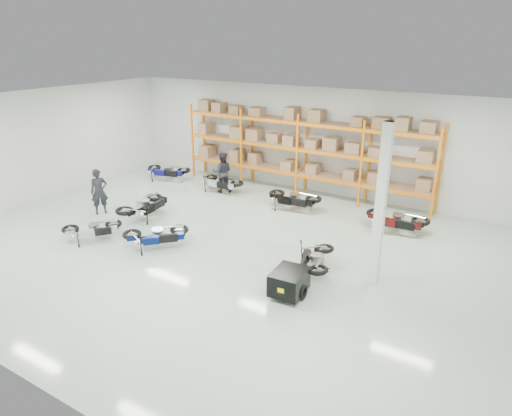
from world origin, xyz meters
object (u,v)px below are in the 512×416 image
Objects in this scene: trailer at (289,282)px; moto_back_c at (293,195)px; moto_silver_left at (92,226)px; moto_back_d at (396,217)px; moto_black_far_left at (145,202)px; person_left at (99,192)px; moto_back_a at (166,168)px; moto_touring_right at (315,255)px; person_back at (222,172)px; moto_back_b at (220,180)px; moto_blue_centre at (156,232)px.

moto_back_c is (-2.88, 5.83, 0.15)m from trailer.
moto_silver_left is 10.41m from moto_back_d.
moto_black_far_left is 1.13× the size of person_left.
moto_black_far_left is at bearing 110.00° from moto_back_d.
person_left reaches higher than moto_back_a.
moto_back_a is (-9.81, 4.62, 0.06)m from moto_touring_right.
moto_back_c is (4.35, 3.69, -0.03)m from moto_black_far_left.
person_back is at bearing 132.54° from trailer.
moto_black_far_left is 1.05× the size of moto_back_d.
moto_touring_right is at bearing 86.11° from trailer.
moto_black_far_left is 4.15m from person_back.
moto_back_d is at bearing -96.11° from moto_back_c.
moto_touring_right is at bearing -119.94° from moto_back_b.
moto_black_far_left reaches higher than moto_blue_centre.
person_back reaches higher than moto_touring_right.
trailer is at bearing -158.14° from moto_back_c.
moto_silver_left is 0.94× the size of person_back.
trailer is 0.92× the size of moto_back_c.
moto_back_b is at bearing -102.95° from moto_black_far_left.
moto_silver_left reaches higher than trailer.
moto_back_b reaches higher than moto_silver_left.
moto_touring_right is at bearing 112.79° from person_back.
moto_back_d is 1.07× the size of person_left.
moto_black_far_left reaches higher than moto_touring_right.
moto_silver_left is 6.49m from moto_back_b.
person_left reaches higher than moto_touring_right.
person_back is (-7.77, 0.51, 0.31)m from moto_back_d.
moto_black_far_left reaches higher than moto_back_a.
moto_back_c and moto_back_d have the same top height.
moto_black_far_left is 1.12× the size of moto_back_b.
moto_silver_left is at bearing 139.94° from moto_back_c.
moto_back_d is at bearing -35.15° from person_left.
person_left reaches higher than moto_back_b.
person_back is at bearing -103.80° from moto_back_a.
moto_back_c is (4.39, 6.13, 0.07)m from moto_silver_left.
moto_touring_right is 0.88× the size of moto_back_d.
moto_back_b is 0.94× the size of moto_back_d.
moto_back_b is 3.76m from moto_back_c.
moto_touring_right is at bearing -126.18° from moto_silver_left.
moto_blue_centre is 0.97× the size of moto_back_a.
moto_back_c is 1.00× the size of moto_back_d.
moto_back_c is (3.74, -0.33, 0.04)m from moto_back_b.
moto_blue_centre is 5.85m from moto_back_c.
moto_back_d is at bearing -105.57° from moto_silver_left.
moto_back_d is 1.07× the size of person_back.
moto_back_c is 3.69m from person_back.
moto_blue_centre is 1.03× the size of person_left.
moto_blue_centre reaches higher than moto_back_b.
moto_back_a is 0.99× the size of moto_back_d.
moto_touring_right is at bearing -150.19° from moto_back_c.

